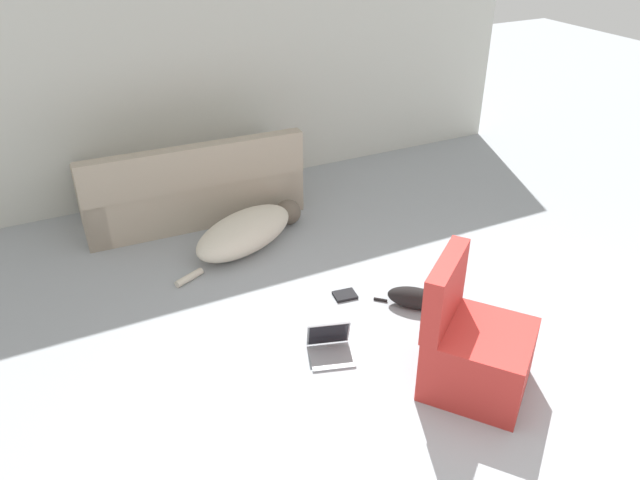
# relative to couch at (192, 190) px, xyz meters

# --- Properties ---
(ground_plane) EXTENTS (20.00, 20.00, 0.00)m
(ground_plane) POSITION_rel_couch_xyz_m (0.69, -3.76, -0.28)
(ground_plane) COLOR #999EA3
(wall_back) EXTENTS (6.74, 0.06, 2.77)m
(wall_back) POSITION_rel_couch_xyz_m (0.69, 0.60, 1.10)
(wall_back) COLOR beige
(wall_back) RESTS_ON ground_plane
(couch) EXTENTS (2.13, 0.85, 0.84)m
(couch) POSITION_rel_couch_xyz_m (0.00, 0.00, 0.00)
(couch) COLOR tan
(couch) RESTS_ON ground_plane
(dog) EXTENTS (1.46, 0.92, 0.33)m
(dog) POSITION_rel_couch_xyz_m (0.27, -0.83, -0.12)
(dog) COLOR beige
(dog) RESTS_ON ground_plane
(cat) EXTENTS (0.49, 0.47, 0.17)m
(cat) POSITION_rel_couch_xyz_m (1.11, -2.31, -0.20)
(cat) COLOR black
(cat) RESTS_ON ground_plane
(laptop_open) EXTENTS (0.38, 0.37, 0.23)m
(laptop_open) POSITION_rel_couch_xyz_m (0.25, -2.48, -0.21)
(laptop_open) COLOR gray
(laptop_open) RESTS_ON ground_plane
(book_black) EXTENTS (0.19, 0.16, 0.02)m
(book_black) POSITION_rel_couch_xyz_m (0.68, -1.93, -0.27)
(book_black) COLOR black
(book_black) RESTS_ON ground_plane
(side_chair) EXTENTS (0.88, 0.88, 0.92)m
(side_chair) POSITION_rel_couch_xyz_m (0.93, -3.18, 0.02)
(side_chair) COLOR #B72D28
(side_chair) RESTS_ON ground_plane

